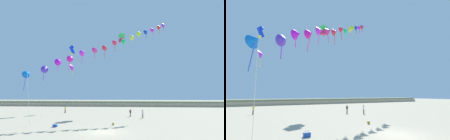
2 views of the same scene
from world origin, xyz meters
The scene contains 11 objects.
ground_plane centered at (0.00, 0.00, 0.00)m, with size 240.00×240.00×0.00m, color tan.
dune_ridge centered at (0.00, 47.35, 0.95)m, with size 120.00×8.90×1.91m.
person_near_left centered at (-11.89, 20.50, 0.89)m, with size 0.38×0.48×1.55m.
person_near_right centered at (3.62, 14.95, 0.88)m, with size 0.53×0.21×1.51m.
person_mid_center centered at (5.88, 12.87, 0.93)m, with size 0.57×0.22×1.61m.
kite_banner_string centered at (0.72, 11.70, 14.49)m, with size 25.26×20.52×22.33m.
large_kite_low_lead centered at (1.76, 23.06, 19.19)m, with size 1.52×1.52×2.18m.
large_kite_mid_trail centered at (-11.55, 24.21, 11.76)m, with size 1.47×2.10×3.93m.
large_kite_high_solo centered at (-12.00, 24.74, 16.74)m, with size 1.91×1.44×2.91m.
beach_cooler centered at (-7.09, 2.85, 0.21)m, with size 0.58×0.41×0.46m.
beach_ball centered at (0.83, 4.97, 0.18)m, with size 0.36×0.36×0.36m.
Camera 2 is at (-10.56, -9.92, 3.42)m, focal length 24.00 mm.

